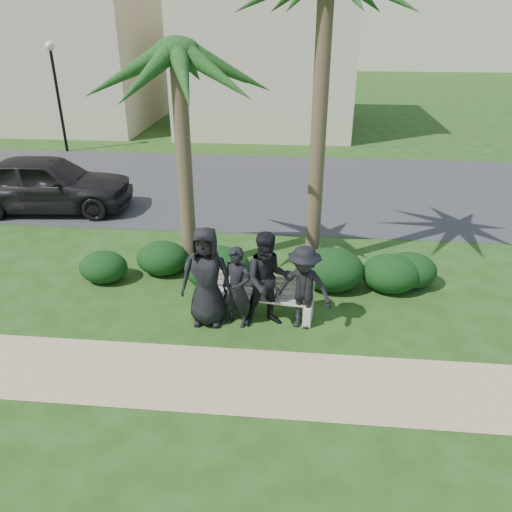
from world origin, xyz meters
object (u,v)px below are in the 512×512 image
object	(u,v)px
man_a	(207,277)
park_bench	(256,299)
car_a	(47,183)
man_d	(303,288)
street_lamp	(55,78)
palm_left	(177,54)
man_c	(268,280)
man_b	(237,287)

from	to	relation	value
man_a	park_bench	bearing A→B (deg)	21.46
park_bench	car_a	bearing A→B (deg)	149.09
man_a	man_d	distance (m)	1.76
park_bench	man_d	bearing A→B (deg)	-13.09
street_lamp	man_a	distance (m)	14.89
car_a	palm_left	bearing A→B (deg)	-129.02
palm_left	man_c	bearing A→B (deg)	-47.66
park_bench	car_a	xyz separation A→B (m)	(-6.57, 5.07, 0.48)
street_lamp	man_d	distance (m)	15.94
man_c	man_d	distance (m)	0.65
man_b	man_d	world-z (taller)	man_d
man_b	palm_left	size ratio (longest dim) A/B	0.28
park_bench	man_b	size ratio (longest dim) A/B	1.42
park_bench	man_d	size ratio (longest dim) A/B	1.36
street_lamp	man_c	bearing A→B (deg)	-52.19
street_lamp	man_b	distance (m)	15.25
street_lamp	park_bench	distance (m)	15.22
man_a	man_c	xyz separation A→B (m)	(1.12, 0.03, -0.03)
man_a	man_b	size ratio (longest dim) A/B	1.22
man_a	car_a	xyz separation A→B (m)	(-5.71, 5.40, -0.14)
man_b	man_c	xyz separation A→B (m)	(0.56, 0.07, 0.14)
man_d	palm_left	size ratio (longest dim) A/B	0.30
man_d	man_a	bearing A→B (deg)	-164.58
street_lamp	man_d	size ratio (longest dim) A/B	2.63
palm_left	man_a	bearing A→B (deg)	-69.34
man_b	man_d	distance (m)	1.20
park_bench	man_c	xyz separation A→B (m)	(0.25, -0.30, 0.58)
man_d	car_a	xyz separation A→B (m)	(-7.46, 5.39, 0.00)
street_lamp	man_d	bearing A→B (deg)	-50.40
man_a	man_d	xyz separation A→B (m)	(1.76, 0.01, -0.14)
man_d	palm_left	world-z (taller)	palm_left
man_a	man_d	bearing A→B (deg)	0.80
man_c	man_d	xyz separation A→B (m)	(0.64, -0.02, -0.11)
street_lamp	palm_left	distance (m)	12.63
street_lamp	palm_left	world-z (taller)	palm_left
park_bench	palm_left	xyz separation A→B (m)	(-1.68, 1.82, 4.21)
man_d	car_a	distance (m)	9.21
man_c	car_a	bearing A→B (deg)	128.52
park_bench	street_lamp	bearing A→B (deg)	134.49
palm_left	street_lamp	bearing A→B (deg)	126.77
man_a	street_lamp	bearing A→B (deg)	124.70
park_bench	man_a	distance (m)	1.11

